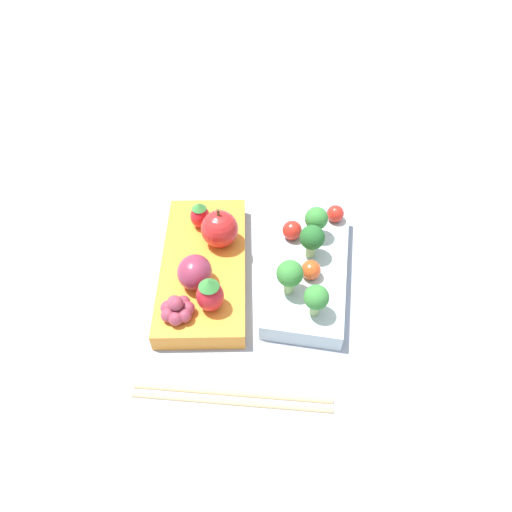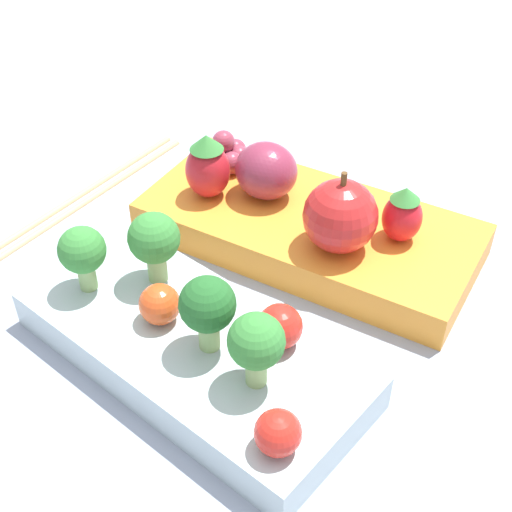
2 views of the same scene
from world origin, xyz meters
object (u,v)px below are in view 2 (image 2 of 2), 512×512
at_px(broccoli_floret_3, 256,343).
at_px(grape_cluster, 224,154).
at_px(bento_box_savoury, 192,349).
at_px(broccoli_floret_0, 208,307).
at_px(cherry_tomato_0, 160,304).
at_px(bento_box_fruit, 309,229).
at_px(broccoli_floret_1, 82,252).
at_px(apple, 340,216).
at_px(strawberry_0, 208,167).
at_px(broccoli_floret_2, 154,240).
at_px(strawberry_1, 403,215).
at_px(cherry_tomato_2, 280,327).
at_px(cherry_tomato_1, 278,433).
at_px(chopsticks_pair, 82,196).
at_px(plum, 266,171).

xyz_separation_m(broccoli_floret_3, grape_cluster, (0.13, -0.16, -0.02)).
relative_size(bento_box_savoury, broccoli_floret_0, 4.63).
relative_size(broccoli_floret_0, cherry_tomato_0, 1.97).
distance_m(bento_box_fruit, broccoli_floret_0, 0.14).
height_order(broccoli_floret_1, apple, apple).
bearing_deg(bento_box_fruit, strawberry_0, 14.22).
xyz_separation_m(broccoli_floret_2, strawberry_1, (-0.11, -0.12, -0.01)).
bearing_deg(cherry_tomato_0, cherry_tomato_2, -161.84).
height_order(cherry_tomato_1, cherry_tomato_2, cherry_tomato_2).
bearing_deg(broccoli_floret_0, bento_box_fruit, -84.10).
bearing_deg(cherry_tomato_2, chopsticks_pair, -16.32).
relative_size(bento_box_savoury, bento_box_fruit, 0.93).
distance_m(bento_box_fruit, strawberry_0, 0.08).
height_order(bento_box_savoury, cherry_tomato_2, cherry_tomato_2).
distance_m(strawberry_0, grape_cluster, 0.04).
height_order(apple, plum, apple).
distance_m(broccoli_floret_1, plum, 0.14).
bearing_deg(strawberry_1, chopsticks_pair, 14.19).
height_order(bento_box_savoury, strawberry_0, strawberry_0).
xyz_separation_m(broccoli_floret_2, apple, (-0.08, -0.09, -0.01)).
bearing_deg(bento_box_fruit, grape_cluster, -12.22).
relative_size(apple, grape_cluster, 1.43).
relative_size(cherry_tomato_0, strawberry_0, 0.50).
distance_m(broccoli_floret_2, cherry_tomato_2, 0.09).
relative_size(bento_box_fruit, plum, 5.29).
xyz_separation_m(bento_box_fruit, broccoli_floret_0, (-0.01, 0.13, 0.04)).
bearing_deg(broccoli_floret_1, apple, -132.52).
bearing_deg(chopsticks_pair, strawberry_0, -162.80).
height_order(bento_box_savoury, cherry_tomato_1, cherry_tomato_1).
relative_size(broccoli_floret_3, cherry_tomato_2, 1.78).
relative_size(plum, grape_cluster, 1.13).
height_order(broccoli_floret_3, strawberry_0, strawberry_0).
distance_m(cherry_tomato_0, strawberry_1, 0.17).
bearing_deg(broccoli_floret_0, cherry_tomato_0, -2.03).
relative_size(cherry_tomato_2, plum, 0.57).
distance_m(broccoli_floret_3, cherry_tomato_1, 0.05).
distance_m(bento_box_savoury, grape_cluster, 0.17).
distance_m(cherry_tomato_0, cherry_tomato_2, 0.07).
height_order(cherry_tomato_2, strawberry_0, strawberry_0).
height_order(cherry_tomato_2, apple, apple).
relative_size(broccoli_floret_3, plum, 1.03).
bearing_deg(cherry_tomato_2, broccoli_floret_3, 98.25).
bearing_deg(cherry_tomato_1, plum, -55.83).
height_order(broccoli_floret_3, apple, apple).
distance_m(broccoli_floret_2, apple, 0.12).
bearing_deg(broccoli_floret_2, broccoli_floret_1, 43.52).
xyz_separation_m(broccoli_floret_3, cherry_tomato_2, (0.00, -0.03, -0.02)).
xyz_separation_m(broccoli_floret_1, apple, (-0.11, -0.12, -0.00)).
xyz_separation_m(broccoli_floret_3, cherry_tomato_1, (-0.03, 0.03, -0.02)).
bearing_deg(broccoli_floret_1, broccoli_floret_0, -179.28).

